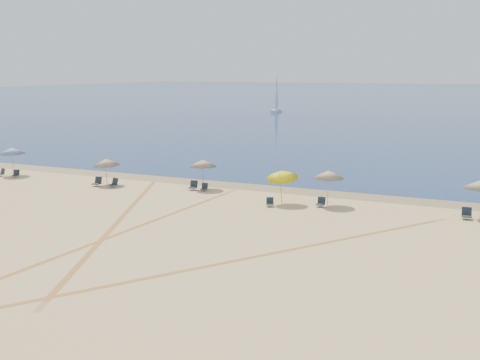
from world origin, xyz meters
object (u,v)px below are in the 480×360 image
object	(u,v)px
chair_3	(114,183)
sailboat_0	(277,101)
chair_4	(193,186)
umbrella_3	(282,174)
chair_5	(204,187)
umbrella_4	(328,174)
chair_0	(1,173)
chair_2	(97,182)
chair_8	(467,214)
umbrella_2	(203,163)
chair_1	(16,174)
umbrella_1	(106,162)
umbrella_0	(12,151)
chair_6	(270,203)
chair_7	(321,203)

from	to	relation	value
chair_3	sailboat_0	distance (m)	87.62
chair_4	umbrella_3	bearing A→B (deg)	-22.41
chair_5	chair_3	bearing A→B (deg)	-179.61
umbrella_4	chair_0	bearing A→B (deg)	-178.64
chair_2	sailboat_0	size ratio (longest dim) A/B	0.10
chair_3	chair_8	distance (m)	26.64
umbrella_2	umbrella_4	size ratio (longest dim) A/B	0.95
chair_1	chair_8	size ratio (longest dim) A/B	0.98
umbrella_1	chair_0	bearing A→B (deg)	-177.46
umbrella_0	chair_1	world-z (taller)	umbrella_0
umbrella_1	umbrella_4	distance (m)	18.59
chair_2	umbrella_1	bearing A→B (deg)	49.14
umbrella_2	chair_6	world-z (taller)	umbrella_2
umbrella_2	umbrella_0	bearing A→B (deg)	-175.15
umbrella_3	chair_0	xyz separation A→B (m)	(-26.59, 0.11, -1.82)
chair_2	chair_6	size ratio (longest dim) A/B	1.02
chair_5	sailboat_0	distance (m)	87.78
chair_3	chair_6	size ratio (longest dim) A/B	1.06
chair_4	chair_7	world-z (taller)	chair_4
umbrella_0	chair_7	bearing A→B (deg)	-1.07
chair_8	chair_0	bearing A→B (deg)	175.12
umbrella_4	chair_6	world-z (taller)	umbrella_4
umbrella_3	chair_0	bearing A→B (deg)	179.76
chair_6	umbrella_1	bearing A→B (deg)	149.76
umbrella_1	chair_8	world-z (taller)	umbrella_1
chair_6	sailboat_0	distance (m)	92.59
chair_2	chair_7	bearing A→B (deg)	-4.02
chair_1	chair_7	bearing A→B (deg)	-18.06
chair_5	chair_0	bearing A→B (deg)	172.68
umbrella_4	chair_2	world-z (taller)	umbrella_4
chair_8	umbrella_3	bearing A→B (deg)	177.78
umbrella_2	chair_7	xyz separation A→B (m)	(10.25, -2.09, -1.79)
umbrella_1	umbrella_3	distance (m)	15.49
umbrella_4	chair_2	distance (m)	19.16
chair_0	chair_5	distance (m)	19.58
umbrella_3	chair_7	distance (m)	3.34
chair_2	chair_8	xyz separation A→B (m)	(28.10, 0.81, -0.00)
chair_0	chair_1	size ratio (longest dim) A/B	1.02
umbrella_2	chair_2	size ratio (longest dim) A/B	3.16
umbrella_2	umbrella_3	size ratio (longest dim) A/B	0.91
umbrella_1	chair_2	world-z (taller)	umbrella_1
chair_0	chair_7	distance (m)	29.37
umbrella_1	chair_2	bearing A→B (deg)	-125.86
chair_1	umbrella_3	bearing A→B (deg)	-18.71
chair_6	chair_7	xyz separation A→B (m)	(3.26, 1.35, 0.02)
umbrella_2	chair_5	distance (m)	1.94
umbrella_1	chair_3	distance (m)	1.94
chair_1	chair_5	size ratio (longest dim) A/B	1.13
umbrella_1	sailboat_0	bearing A→B (deg)	100.90
umbrella_2	chair_0	xyz separation A→B (m)	(-19.12, -2.26, -1.79)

